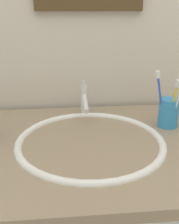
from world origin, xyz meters
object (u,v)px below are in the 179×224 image
Objects in this scene: toothbrush_white at (178,99)px; toothbrush_blue at (160,96)px; toothbrush_cup at (168,113)px; faucet at (84,101)px; toothbrush_yellow at (174,101)px.

toothbrush_blue is (-0.05, 0.02, 0.01)m from toothbrush_white.
toothbrush_blue is at bearing -167.89° from toothbrush_cup.
faucet is at bearing 156.46° from toothbrush_cup.
faucet is at bearing 151.73° from toothbrush_blue.
toothbrush_blue reaches higher than toothbrush_yellow.
faucet is at bearing 151.68° from toothbrush_yellow.
toothbrush_white is 1.06× the size of toothbrush_yellow.
toothbrush_yellow is at bearing -28.32° from faucet.
toothbrush_white is at bearing -14.35° from toothbrush_yellow.
faucet is 0.78× the size of toothbrush_blue.
toothbrush_blue is 0.05m from toothbrush_yellow.
toothbrush_blue is at bearing 154.70° from toothbrush_white.
toothbrush_yellow is (0.04, -0.02, -0.01)m from toothbrush_blue.
toothbrush_yellow is at bearing 165.65° from toothbrush_white.
toothbrush_cup is at bearing 91.85° from toothbrush_yellow.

